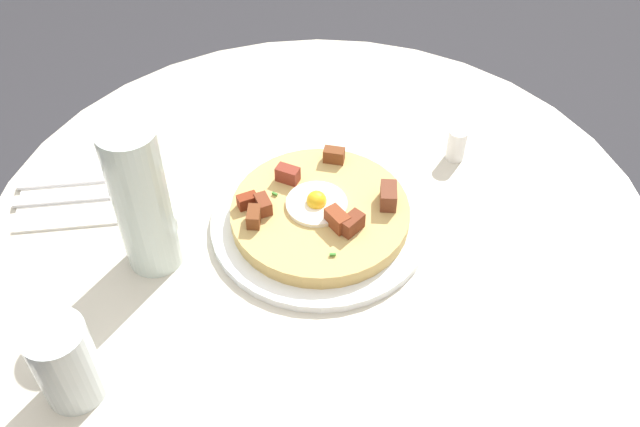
# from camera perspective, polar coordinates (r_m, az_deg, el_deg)

# --- Properties ---
(dining_table) EXTENTS (0.92, 0.92, 0.73)m
(dining_table) POSITION_cam_1_polar(r_m,az_deg,el_deg) (1.11, 0.01, -7.04)
(dining_table) COLOR beige
(dining_table) RESTS_ON ground_plane
(pizza_plate) EXTENTS (0.30, 0.30, 0.01)m
(pizza_plate) POSITION_cam_1_polar(r_m,az_deg,el_deg) (0.98, -0.01, -0.45)
(pizza_plate) COLOR white
(pizza_plate) RESTS_ON dining_table
(breakfast_pizza) EXTENTS (0.24, 0.24, 0.05)m
(breakfast_pizza) POSITION_cam_1_polar(r_m,az_deg,el_deg) (0.96, -0.01, 0.34)
(breakfast_pizza) COLOR tan
(breakfast_pizza) RESTS_ON pizza_plate
(napkin) EXTENTS (0.22, 0.22, 0.00)m
(napkin) POSITION_cam_1_polar(r_m,az_deg,el_deg) (1.08, -18.56, 1.66)
(napkin) COLOR white
(napkin) RESTS_ON dining_table
(fork) EXTENTS (0.15, 0.12, 0.00)m
(fork) POSITION_cam_1_polar(r_m,az_deg,el_deg) (1.06, -18.71, 1.15)
(fork) COLOR silver
(fork) RESTS_ON napkin
(knife) EXTENTS (0.15, 0.12, 0.00)m
(knife) POSITION_cam_1_polar(r_m,az_deg,el_deg) (1.09, -18.52, 2.49)
(knife) COLOR silver
(knife) RESTS_ON napkin
(water_glass) EXTENTS (0.07, 0.07, 0.11)m
(water_glass) POSITION_cam_1_polar(r_m,az_deg,el_deg) (0.83, -19.68, -11.14)
(water_glass) COLOR silver
(water_glass) RESTS_ON dining_table
(water_bottle) EXTENTS (0.07, 0.07, 0.21)m
(water_bottle) POSITION_cam_1_polar(r_m,az_deg,el_deg) (0.89, -14.01, 1.10)
(water_bottle) COLOR silver
(water_bottle) RESTS_ON dining_table
(salt_shaker) EXTENTS (0.03, 0.03, 0.05)m
(salt_shaker) POSITION_cam_1_polar(r_m,az_deg,el_deg) (1.08, 10.86, 5.44)
(salt_shaker) COLOR white
(salt_shaker) RESTS_ON dining_table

